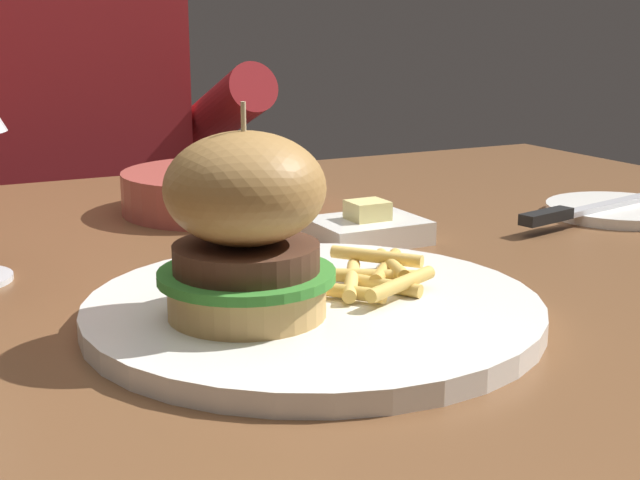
# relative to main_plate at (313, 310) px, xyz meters

# --- Properties ---
(dining_table) EXTENTS (1.24, 0.84, 0.74)m
(dining_table) POSITION_rel_main_plate_xyz_m (0.03, 0.16, -0.10)
(dining_table) COLOR brown
(dining_table) RESTS_ON ground
(main_plate) EXTENTS (0.29, 0.29, 0.01)m
(main_plate) POSITION_rel_main_plate_xyz_m (0.00, 0.00, 0.00)
(main_plate) COLOR white
(main_plate) RESTS_ON dining_table
(burger_sandwich) EXTENTS (0.11, 0.11, 0.13)m
(burger_sandwich) POSITION_rel_main_plate_xyz_m (-0.05, -0.01, 0.06)
(burger_sandwich) COLOR tan
(burger_sandwich) RESTS_ON main_plate
(fries_pile) EXTENTS (0.10, 0.10, 0.02)m
(fries_pile) POSITION_rel_main_plate_xyz_m (0.05, 0.01, 0.02)
(fries_pile) COLOR #E0B251
(fries_pile) RESTS_ON main_plate
(bread_plate) EXTENTS (0.14, 0.14, 0.01)m
(bread_plate) POSITION_rel_main_plate_xyz_m (0.41, 0.14, -0.00)
(bread_plate) COLOR white
(bread_plate) RESTS_ON dining_table
(table_knife) EXTENTS (0.23, 0.06, 0.01)m
(table_knife) POSITION_rel_main_plate_xyz_m (0.35, 0.13, 0.01)
(table_knife) COLOR silver
(table_knife) RESTS_ON bread_plate
(butter_dish) EXTENTS (0.09, 0.07, 0.04)m
(butter_dish) POSITION_rel_main_plate_xyz_m (0.13, 0.16, 0.00)
(butter_dish) COLOR white
(butter_dish) RESTS_ON dining_table
(soup_bowl) EXTENTS (0.19, 0.19, 0.05)m
(soup_bowl) POSITION_rel_main_plate_xyz_m (0.06, 0.34, 0.02)
(soup_bowl) COLOR #B24C42
(soup_bowl) RESTS_ON dining_table
(diner_person) EXTENTS (0.51, 0.36, 1.18)m
(diner_person) POSITION_rel_main_plate_xyz_m (0.00, 0.86, -0.18)
(diner_person) COLOR #282833
(diner_person) RESTS_ON ground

